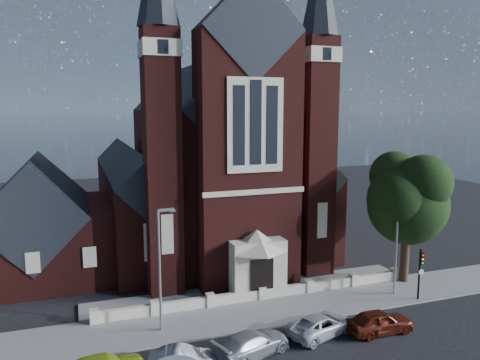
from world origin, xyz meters
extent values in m
plane|color=black|center=(0.00, 15.00, 0.00)|extent=(120.00, 120.00, 0.00)
cube|color=slate|center=(0.00, 4.50, 0.00)|extent=(60.00, 5.00, 0.12)
cube|color=slate|center=(0.00, 8.50, 0.00)|extent=(26.00, 3.00, 0.14)
cube|color=#BCAE96|center=(0.00, 6.50, 0.00)|extent=(24.00, 0.40, 0.90)
cube|color=#431512|center=(0.00, 25.00, 7.00)|extent=(10.00, 30.00, 14.00)
cube|color=black|center=(0.00, 25.00, 14.00)|extent=(10.00, 30.20, 10.00)
cube|color=#431512|center=(-7.50, 24.00, 4.00)|extent=(5.00, 26.00, 8.00)
cube|color=#431512|center=(7.50, 24.00, 4.00)|extent=(5.00, 26.00, 8.00)
cube|color=black|center=(-7.50, 24.00, 8.00)|extent=(5.01, 26.20, 5.01)
cube|color=black|center=(7.50, 24.00, 8.00)|extent=(5.01, 26.20, 5.01)
cube|color=#431512|center=(0.00, 9.50, 10.00)|extent=(8.00, 3.00, 20.00)
cube|color=black|center=(0.00, 9.50, 20.00)|extent=(8.00, 3.20, 8.00)
cube|color=#BCAE96|center=(0.00, 7.95, 13.00)|extent=(4.40, 0.15, 7.00)
cube|color=black|center=(0.00, 7.88, 13.20)|extent=(0.90, 0.08, 6.20)
cube|color=#BCAE96|center=(0.00, 7.50, 2.20)|extent=(4.20, 2.00, 4.40)
cube|color=black|center=(0.00, 6.45, 1.60)|extent=(1.80, 0.12, 3.20)
cone|color=#BCAE96|center=(0.00, 7.50, 4.40)|extent=(4.60, 4.60, 1.60)
cube|color=#431512|center=(-6.50, 10.50, 10.00)|extent=(2.60, 2.60, 20.00)
cube|color=#BCAE96|center=(-6.50, 10.50, 18.50)|extent=(2.80, 2.80, 1.20)
cube|color=#431512|center=(6.50, 10.50, 10.00)|extent=(2.60, 2.60, 20.00)
cube|color=#BCAE96|center=(6.50, 10.50, 18.50)|extent=(2.80, 2.80, 1.20)
cube|color=#431512|center=(-16.00, 18.00, 3.00)|extent=(12.00, 12.00, 6.00)
cube|color=black|center=(-16.00, 18.00, 6.00)|extent=(8.49, 12.20, 8.49)
cylinder|color=black|center=(12.50, 6.00, 2.50)|extent=(0.70, 0.70, 5.00)
sphere|color=black|center=(12.50, 6.00, 6.50)|extent=(6.40, 6.40, 6.40)
sphere|color=black|center=(12.90, 4.80, 8.50)|extent=(4.40, 4.40, 4.40)
cylinder|color=gray|center=(-8.00, 4.00, 4.00)|extent=(0.16, 0.16, 8.00)
cube|color=gray|center=(-7.50, 4.00, 8.00)|extent=(1.00, 0.15, 0.18)
cube|color=gray|center=(-7.10, 4.00, 7.92)|extent=(0.35, 0.22, 0.12)
cylinder|color=gray|center=(10.00, 4.00, 4.00)|extent=(0.16, 0.16, 8.00)
cube|color=gray|center=(10.50, 4.00, 8.00)|extent=(1.00, 0.15, 0.18)
cube|color=gray|center=(10.90, 4.00, 7.92)|extent=(0.35, 0.22, 0.12)
cylinder|color=black|center=(11.00, 2.50, 2.00)|extent=(0.14, 0.14, 4.00)
cube|color=black|center=(11.00, 2.35, 3.30)|extent=(0.28, 0.22, 0.90)
sphere|color=red|center=(11.00, 2.22, 3.60)|extent=(0.14, 0.14, 0.14)
sphere|color=#CC8C0C|center=(11.00, 2.22, 3.30)|extent=(0.14, 0.14, 0.14)
sphere|color=#0C9919|center=(11.00, 2.22, 3.00)|extent=(0.14, 0.14, 0.14)
imported|color=#B5B6BD|center=(-7.63, -0.76, 0.62)|extent=(3.94, 2.08, 1.24)
imported|color=gray|center=(-3.53, -0.69, 0.72)|extent=(5.37, 3.58, 1.45)
imported|color=silver|center=(1.51, 0.22, 0.66)|extent=(5.20, 3.51, 1.33)
imported|color=#54180E|center=(5.16, -0.81, 0.76)|extent=(4.45, 1.82, 1.51)
camera|label=1|loc=(-12.67, -24.35, 14.27)|focal=35.00mm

